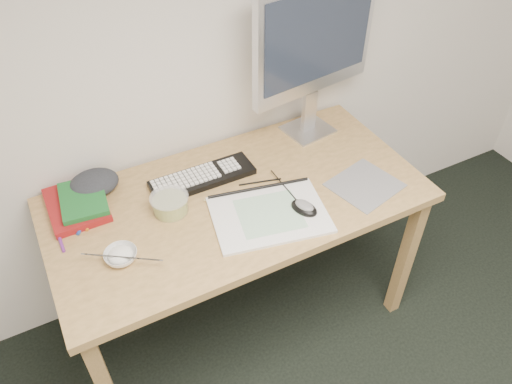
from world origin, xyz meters
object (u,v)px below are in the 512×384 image
(monitor, at_px, (315,42))
(rice_bowl, at_px, (121,256))
(desk, at_px, (238,212))
(keyboard, at_px, (203,178))
(sketchpad, at_px, (269,215))

(monitor, distance_m, rice_bowl, 1.06)
(desk, height_order, rice_bowl, rice_bowl)
(monitor, bearing_deg, keyboard, -177.97)
(desk, bearing_deg, keyboard, 118.14)
(sketchpad, height_order, rice_bowl, rice_bowl)
(keyboard, xyz_separation_m, rice_bowl, (-0.39, -0.25, 0.00))
(keyboard, bearing_deg, monitor, 9.91)
(sketchpad, height_order, monitor, monitor)
(desk, bearing_deg, sketchpad, -69.13)
(monitor, bearing_deg, sketchpad, -144.13)
(desk, distance_m, monitor, 0.71)
(desk, xyz_separation_m, sketchpad, (0.06, -0.14, 0.09))
(monitor, relative_size, rice_bowl, 6.05)
(rice_bowl, bearing_deg, desk, 11.80)
(sketchpad, relative_size, keyboard, 1.00)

